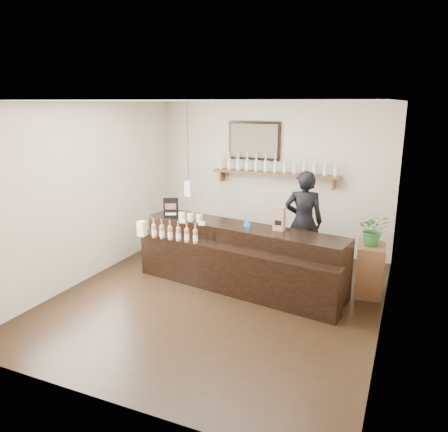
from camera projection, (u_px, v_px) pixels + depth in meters
The scene contains 10 objects.
ground at pixel (218, 298), 6.39m from camera, with size 5.00×5.00×0.00m, color black.
room_shell at pixel (217, 184), 5.96m from camera, with size 5.00×5.00×5.00m.
back_wall_decor at pixel (263, 159), 8.11m from camera, with size 2.66×0.96×1.69m.
counter at pixel (239, 258), 6.76m from camera, with size 3.38×1.42×1.09m.
promo_sign at pixel (171, 208), 7.14m from camera, with size 0.23×0.12×0.34m.
paper_bag at pixel (279, 218), 6.47m from camera, with size 0.17×0.13×0.36m.
tape_dispenser at pixel (248, 224), 6.68m from camera, with size 0.13×0.08×0.10m.
side_cabinet at pixel (370, 270), 6.44m from camera, with size 0.43×0.56×0.77m.
potted_plant at pixel (373, 230), 6.28m from camera, with size 0.42×0.36×0.47m, color #2B6628.
shopkeeper at pixel (304, 215), 7.19m from camera, with size 0.71×0.47×1.95m, color black.
Camera 1 is at (2.42, -5.36, 2.78)m, focal length 35.00 mm.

